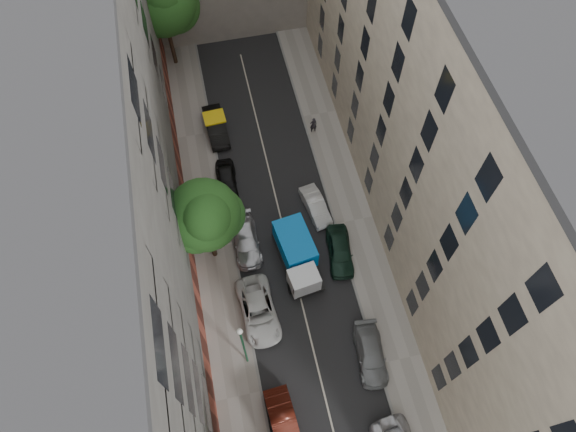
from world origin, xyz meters
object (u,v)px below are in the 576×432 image
object	(u,v)px
car_right_3	(316,206)
tarp_truck	(297,255)
tree_mid	(206,217)
lamp_post	(243,344)
car_left_1	(284,424)
tree_far	(162,2)
pedestrian	(313,125)
car_left_3	(246,240)
car_left_4	(226,181)
car_left_5	(216,127)
car_right_2	(340,251)
car_right_1	(371,354)
car_left_2	(258,311)

from	to	relation	value
car_right_3	tarp_truck	bearing A→B (deg)	-129.92
car_right_3	tree_mid	xyz separation A→B (m)	(-8.18, -2.26, 5.26)
tarp_truck	lamp_post	bearing A→B (deg)	-135.33
car_left_1	tree_far	distance (m)	33.98
tree_far	lamp_post	size ratio (longest dim) A/B	1.48
tree_mid	pedestrian	distance (m)	14.82
car_left_3	lamp_post	bearing A→B (deg)	-99.59
car_left_4	car_right_3	xyz separation A→B (m)	(6.40, -3.80, -0.05)
car_left_4	car_right_3	distance (m)	7.44
car_right_3	lamp_post	xyz separation A→B (m)	(-7.31, -10.48, 3.68)
car_left_5	car_left_4	bearing A→B (deg)	-93.41
car_right_2	car_right_3	xyz separation A→B (m)	(-0.80, 4.20, -0.10)
car_right_2	car_right_3	world-z (taller)	car_right_2
car_left_1	lamp_post	size ratio (longest dim) A/B	0.67
car_left_5	car_right_2	xyz separation A→B (m)	(7.20, -13.60, -0.01)
car_right_1	tree_far	world-z (taller)	tree_far
car_right_3	pedestrian	distance (m)	7.82
tree_far	car_left_3	bearing A→B (deg)	-81.51
tree_mid	tree_far	distance (m)	20.58
car_left_5	pedestrian	bearing A→B (deg)	-15.76
car_left_4	car_left_5	world-z (taller)	car_left_5
car_right_2	tree_mid	xyz separation A→B (m)	(-8.98, 1.94, 5.15)
car_right_1	tree_far	bearing A→B (deg)	113.28
car_left_1	tree_mid	size ratio (longest dim) A/B	0.53
car_left_4	lamp_post	size ratio (longest dim) A/B	0.59
car_left_3	tree_mid	size ratio (longest dim) A/B	0.55
car_left_2	car_left_5	xyz separation A→B (m)	(-0.45, 16.80, 0.02)
car_left_3	car_left_5	bearing A→B (deg)	93.01
car_left_4	tree_mid	world-z (taller)	tree_mid
car_right_2	car_left_3	bearing A→B (deg)	167.73
car_left_2	tree_far	xyz separation A→B (m)	(-2.87, 25.69, 6.08)
car_right_2	tree_mid	distance (m)	10.54
car_left_3	car_right_1	size ratio (longest dim) A/B	1.05
tarp_truck	car_right_3	size ratio (longest dim) A/B	1.49
car_left_5	lamp_post	world-z (taller)	lamp_post
car_left_1	car_left_3	world-z (taller)	car_left_1
lamp_post	pedestrian	xyz separation A→B (m)	(9.01, 18.11, -3.35)
car_right_1	car_right_2	bearing A→B (deg)	95.64
car_left_4	car_right_1	distance (m)	17.34
tarp_truck	car_right_3	bearing A→B (deg)	51.82
car_left_5	tree_far	xyz separation A→B (m)	(-2.43, 8.89, 6.06)
tree_far	pedestrian	bearing A→B (deg)	-45.38
car_left_4	tree_far	xyz separation A→B (m)	(-2.43, 14.49, 6.13)
car_right_3	tree_far	bearing A→B (deg)	106.25
car_left_5	car_right_3	bearing A→B (deg)	-59.16
car_left_2	car_right_2	size ratio (longest dim) A/B	1.21
car_left_2	car_left_3	bearing A→B (deg)	85.86
car_left_2	tree_mid	xyz separation A→B (m)	(-2.23, 5.14, 5.16)
tarp_truck	car_right_3	world-z (taller)	tarp_truck
car_left_3	tree_far	size ratio (longest dim) A/B	0.46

